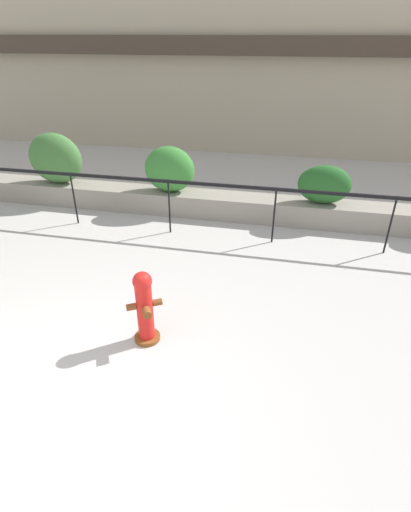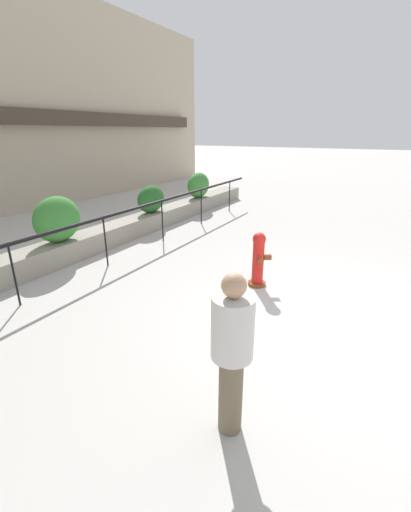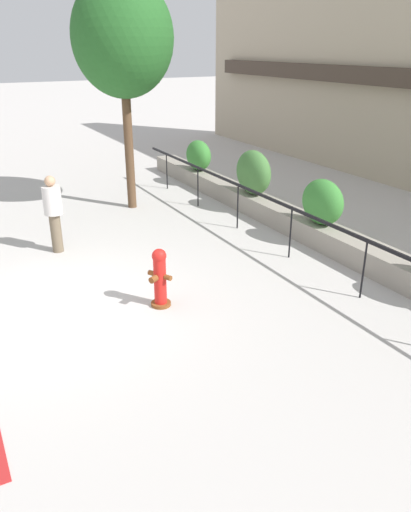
{
  "view_description": "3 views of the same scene",
  "coord_description": "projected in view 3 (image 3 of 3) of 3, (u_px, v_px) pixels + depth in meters",
  "views": [
    {
      "loc": [
        2.37,
        -2.42,
        3.72
      ],
      "look_at": [
        1.24,
        2.74,
        0.75
      ],
      "focal_mm": 28.0,
      "sensor_mm": 36.0,
      "label": 1
    },
    {
      "loc": [
        -5.23,
        -0.55,
        2.88
      ],
      "look_at": [
        0.32,
        2.54,
        0.55
      ],
      "focal_mm": 24.0,
      "sensor_mm": 36.0,
      "label": 2
    },
    {
      "loc": [
        7.95,
        -1.46,
        4.28
      ],
      "look_at": [
        0.53,
        2.54,
        0.7
      ],
      "focal_mm": 35.0,
      "sensor_mm": 36.0,
      "label": 3
    }
  ],
  "objects": [
    {
      "name": "hedge_bush_0",
      "position": [
        199.0,
        155.0,
        16.13
      ],
      "size": [
        1.12,
        0.69,
        0.96
      ],
      "primitive_type": "ellipsoid",
      "color": "#387F33",
      "rests_on": "planter_wall_low"
    },
    {
      "name": "hedge_bush_2",
      "position": [
        323.0,
        202.0,
        11.23
      ],
      "size": [
        1.15,
        0.7,
        1.03
      ],
      "primitive_type": "ellipsoid",
      "color": "#387F33",
      "rests_on": "planter_wall_low"
    },
    {
      "name": "fire_hydrant",
      "position": [
        160.0,
        277.0,
        8.67
      ],
      "size": [
        0.48,
        0.49,
        1.08
      ],
      "color": "brown",
      "rests_on": "ground"
    },
    {
      "name": "ground_plane",
      "position": [
        64.0,
        309.0,
        8.75
      ],
      "size": [
        120.0,
        120.0,
        0.0
      ],
      "primitive_type": "plane",
      "color": "#BCB7B2"
    },
    {
      "name": "hedge_bush_1",
      "position": [
        253.0,
        172.0,
        13.49
      ],
      "size": [
        1.33,
        0.7,
        1.19
      ],
      "primitive_type": "ellipsoid",
      "color": "#427538",
      "rests_on": "planter_wall_low"
    },
    {
      "name": "planter_wall_low",
      "position": [
        329.0,
        238.0,
        11.28
      ],
      "size": [
        18.0,
        0.7,
        0.5
      ],
      "primitive_type": "cube",
      "color": "gray",
      "rests_on": "ground"
    },
    {
      "name": "street_tree",
      "position": [
        122.0,
        38.0,
        12.55
      ],
      "size": [
        2.83,
        2.55,
        5.95
      ],
      "color": "brown",
      "rests_on": "ground"
    },
    {
      "name": "pedestrian",
      "position": [
        53.0,
        209.0,
        10.83
      ],
      "size": [
        0.44,
        0.44,
        1.73
      ],
      "color": "brown",
      "rests_on": "ground"
    },
    {
      "name": "fence_railing_segment",
      "position": [
        292.0,
        213.0,
        10.5
      ],
      "size": [
        15.0,
        0.05,
        1.15
      ],
      "color": "black",
      "rests_on": "ground"
    }
  ]
}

